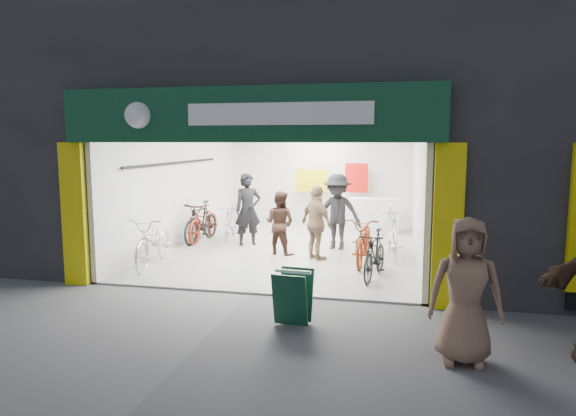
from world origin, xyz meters
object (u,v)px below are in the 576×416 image
(pedestrian_near, at_px, (466,291))
(sandwich_board, at_px, (293,296))
(bike_left_front, at_px, (154,241))
(bike_right_front, at_px, (375,255))

(pedestrian_near, distance_m, sandwich_board, 2.43)
(bike_left_front, xyz_separation_m, bike_right_front, (4.58, -0.05, -0.07))
(bike_right_front, height_order, pedestrian_near, pedestrian_near)
(bike_left_front, height_order, pedestrian_near, pedestrian_near)
(pedestrian_near, bearing_deg, bike_left_front, 148.45)
(bike_right_front, distance_m, sandwich_board, 2.89)
(bike_right_front, distance_m, pedestrian_near, 3.75)
(bike_left_front, bearing_deg, sandwich_board, -45.96)
(bike_left_front, height_order, bike_right_front, bike_left_front)
(pedestrian_near, bearing_deg, bike_right_front, 109.24)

